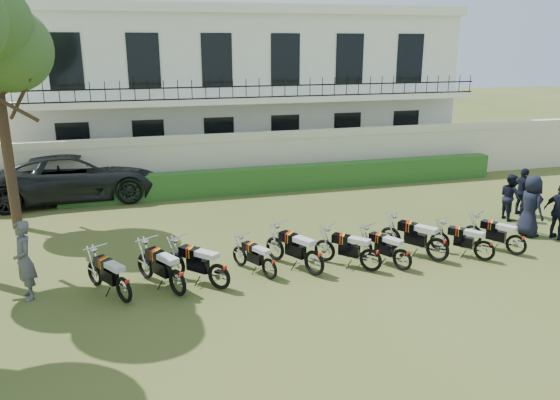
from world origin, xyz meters
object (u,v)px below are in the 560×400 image
Objects in this scene: motorcycle_4 at (314,257)px; motorcycle_9 at (517,240)px; motorcycle_3 at (269,264)px; motorcycle_5 at (371,255)px; inspector at (24,260)px; officer_2 at (560,212)px; motorcycle_0 at (124,284)px; officer_5 at (523,192)px; motorcycle_8 at (485,246)px; suv at (76,176)px; officer_3 at (531,206)px; motorcycle_6 at (403,254)px; motorcycle_1 at (177,276)px; officer_4 at (510,197)px; motorcycle_2 at (219,270)px; motorcycle_7 at (438,244)px.

motorcycle_4 is 5.97m from motorcycle_9.
motorcycle_3 is 1.05× the size of motorcycle_5.
officer_2 is at bearing 68.56° from inspector.
officer_2 is (12.85, 0.94, 0.38)m from motorcycle_0.
motorcycle_0 is 1.08× the size of motorcycle_9.
officer_5 is (15.57, 2.37, -0.12)m from inspector.
motorcycle_0 is 1.19× the size of motorcycle_8.
motorcycle_0 is at bearing -172.67° from suv.
motorcycle_6 is at bearing 107.03° from officer_3.
motorcycle_6 is (5.86, -0.05, -0.06)m from motorcycle_1.
motorcycle_8 is (9.58, -0.03, -0.03)m from motorcycle_0.
motorcycle_0 is 1.10× the size of officer_4.
motorcycle_4 is at bearing -148.10° from suv.
motorcycle_2 is 10.65m from officer_2.
motorcycle_1 is at bearing 146.75° from motorcycle_7.
motorcycle_0 is 1.11× the size of motorcycle_3.
motorcycle_1 is 0.99× the size of motorcycle_4.
motorcycle_5 is 7.79m from officer_5.
motorcycle_0 reaches higher than motorcycle_5.
officer_3 is (5.11, 1.46, 0.50)m from motorcycle_6.
officer_5 reaches higher than motorcycle_2.
motorcycle_9 is at bearing -31.58° from motorcycle_4.
motorcycle_6 is 0.94× the size of officer_2.
motorcycle_7 is 1.07× the size of officer_5.
officer_3 is (12.20, 1.45, 0.47)m from motorcycle_0.
motorcycle_2 is 4.01m from motorcycle_5.
motorcycle_6 is (7.09, -0.01, -0.03)m from motorcycle_0.
inspector is 0.99× the size of officer_3.
officer_3 is at bearing -20.93° from motorcycle_4.
motorcycle_9 is 12.94m from inspector.
motorcycle_2 is at bearing 58.32° from inspector.
motorcycle_1 is at bearing 141.21° from motorcycle_2.
officer_3 is at bearing -24.21° from motorcycle_0.
motorcycle_6 is at bearing 118.72° from officer_5.
motorcycle_8 is 3.05m from officer_3.
motorcycle_1 is at bearing 150.06° from motorcycle_6.
motorcycle_4 is (1.17, -0.09, 0.09)m from motorcycle_3.
officer_3 is at bearing -31.44° from motorcycle_5.
motorcycle_2 reaches higher than motorcycle_6.
motorcycle_5 is at bearing 114.89° from officer_5.
inspector is at bearing 126.63° from motorcycle_2.
officer_3 is (10.98, 1.42, 0.44)m from motorcycle_1.
motorcycle_9 is at bearing -130.26° from suv.
motorcycle_2 is 0.24× the size of suv.
suv is 15.84m from officer_4.
motorcycle_1 is 1.27× the size of motorcycle_8.
motorcycle_9 is (9.48, 0.07, -0.05)m from motorcycle_1.
officer_3 reaches higher than motorcycle_4.
motorcycle_1 is 1.11× the size of officer_5.
officer_2 reaches higher than motorcycle_0.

